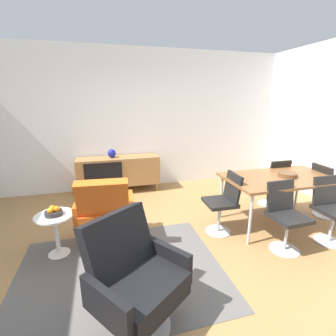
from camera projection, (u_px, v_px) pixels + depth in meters
ground_plane at (170, 254)px, 2.95m from camera, size 8.32×8.32×0.00m
wall_back at (136, 121)px, 4.98m from camera, size 6.80×0.12×2.80m
sideboard at (119, 171)px, 4.85m from camera, size 1.60×0.45×0.72m
vase_cobalt at (112, 153)px, 4.72m from camera, size 0.16×0.16×0.17m
dining_table at (280, 180)px, 3.51m from camera, size 1.60×0.90×0.74m
wooden_bowl_on_table at (288, 175)px, 3.49m from camera, size 0.26×0.26×0.06m
dining_chair_far_end at (326, 189)px, 3.80m from camera, size 0.45×0.43×0.86m
dining_chair_back_right at (273, 180)px, 4.18m from camera, size 0.40×0.43×0.86m
dining_chair_front_left at (285, 214)px, 2.96m from camera, size 0.41×0.44×0.86m
dining_chair_near_window at (224, 201)px, 3.34m from camera, size 0.44×0.41×0.86m
dining_chair_front_right at (331, 207)px, 3.14m from camera, size 0.40×0.42×0.86m
lounge_chair_red at (105, 210)px, 3.06m from camera, size 0.76×0.70×0.95m
armchair_black_shell at (134, 275)px, 1.93m from camera, size 0.90×0.89×0.95m
side_table_round at (56, 230)px, 2.87m from camera, size 0.44×0.44×0.52m
fruit_bowl at (54, 212)px, 2.81m from camera, size 0.20×0.20×0.11m
area_rug at (121, 272)px, 2.63m from camera, size 2.20×1.70×0.01m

